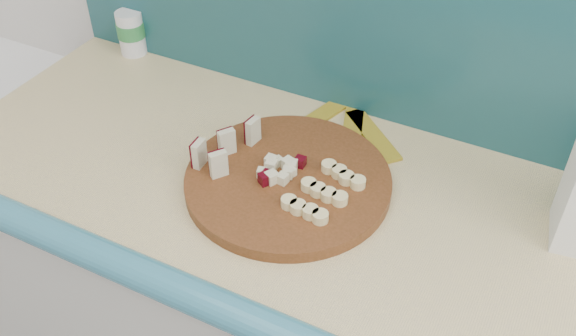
# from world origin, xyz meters

# --- Properties ---
(backsplash) EXTENTS (2.20, 0.02, 0.50)m
(backsplash) POSITION_xyz_m (0.10, 1.79, 1.16)
(backsplash) COLOR teal
(backsplash) RESTS_ON kitchen_counter
(cutting_board) EXTENTS (0.45, 0.45, 0.02)m
(cutting_board) POSITION_xyz_m (-0.30, 1.50, 0.92)
(cutting_board) COLOR #46270F
(cutting_board) RESTS_ON kitchen_counter
(apple_wedges) EXTENTS (0.08, 0.15, 0.05)m
(apple_wedges) POSITION_xyz_m (-0.43, 1.49, 0.96)
(apple_wedges) COLOR beige
(apple_wedges) RESTS_ON cutting_board
(apple_chunks) EXTENTS (0.06, 0.07, 0.02)m
(apple_chunks) POSITION_xyz_m (-0.33, 1.50, 0.94)
(apple_chunks) COLOR #F2ECC1
(apple_chunks) RESTS_ON cutting_board
(banana_slices) EXTENTS (0.12, 0.16, 0.02)m
(banana_slices) POSITION_xyz_m (-0.22, 1.48, 0.94)
(banana_slices) COLOR beige
(banana_slices) RESTS_ON cutting_board
(canister) EXTENTS (0.07, 0.07, 0.11)m
(canister) POSITION_xyz_m (-0.86, 1.76, 0.97)
(canister) COLOR white
(canister) RESTS_ON kitchen_counter
(banana_peel) EXTENTS (0.25, 0.21, 0.01)m
(banana_peel) POSITION_xyz_m (-0.28, 1.73, 0.91)
(banana_peel) COLOR gold
(banana_peel) RESTS_ON kitchen_counter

